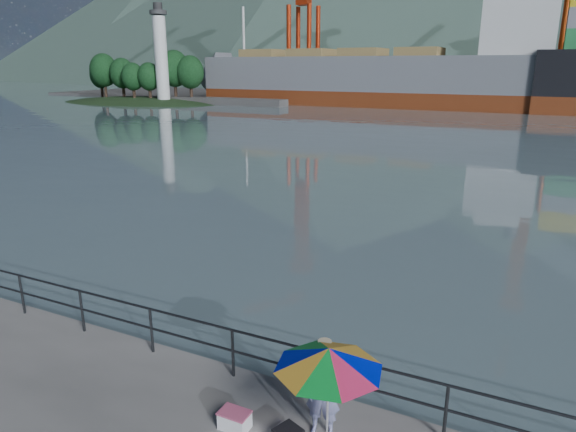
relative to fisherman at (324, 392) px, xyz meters
The scene contains 9 objects.
harbor_water 129.09m from the fisherman, 91.42° to the left, with size 500.00×280.00×0.00m, color slate.
far_dock 92.30m from the fisherman, 85.77° to the left, with size 200.00×40.00×0.40m, color #514F4C.
guardrail 3.29m from the fisherman, 166.78° to the left, with size 22.00×0.06×1.03m.
lighthouse_islet 84.32m from the fisherman, 133.61° to the left, with size 48.00×26.40×19.20m.
fisherman is the anchor object (origin of this frame).
beach_umbrella 1.20m from the fisherman, 62.89° to the right, with size 1.89×1.89×1.97m.
cooler_bag 1.60m from the fisherman, 159.15° to the right, with size 0.49×0.33×0.28m, color white.
fishing_rod 1.22m from the fisherman, 105.69° to the left, with size 0.02×0.02×1.86m, color black.
bulk_carrier 73.80m from the fisherman, 103.99° to the left, with size 57.37×9.93×14.50m.
Camera 1 is at (5.80, -5.67, 5.85)m, focal length 32.00 mm.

